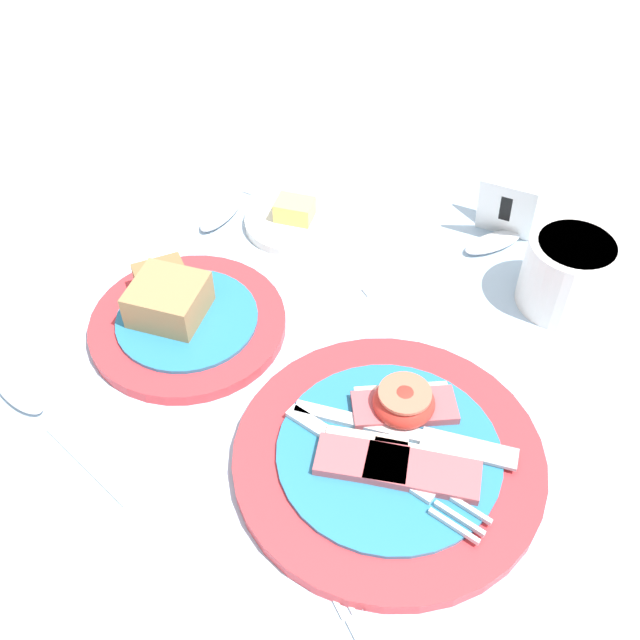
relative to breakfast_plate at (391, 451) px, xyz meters
name	(u,v)px	position (x,y,z in m)	size (l,w,h in m)	color
ground_plane	(273,435)	(-0.10, -0.03, -0.01)	(3.00, 3.00, 0.00)	#A3BCD1
breakfast_plate	(391,451)	(0.00, 0.00, 0.00)	(0.25, 0.25, 0.04)	red
bread_plate	(182,315)	(-0.24, 0.05, 0.00)	(0.19, 0.19, 0.05)	red
sugar_cup	(569,272)	(0.07, 0.25, 0.03)	(0.09, 0.09, 0.07)	white
butter_dish	(295,219)	(-0.22, 0.23, 0.00)	(0.11, 0.11, 0.03)	silver
number_card	(508,204)	(-0.01, 0.32, 0.03)	(0.06, 0.05, 0.07)	white
teaspoon_by_saucer	(472,250)	(-0.03, 0.27, -0.01)	(0.13, 0.17, 0.01)	silver
teaspoon_near_cup	(36,408)	(-0.29, -0.10, -0.01)	(0.19, 0.07, 0.01)	silver
teaspoon_stray	(235,201)	(-0.29, 0.23, -0.01)	(0.03, 0.19, 0.01)	silver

